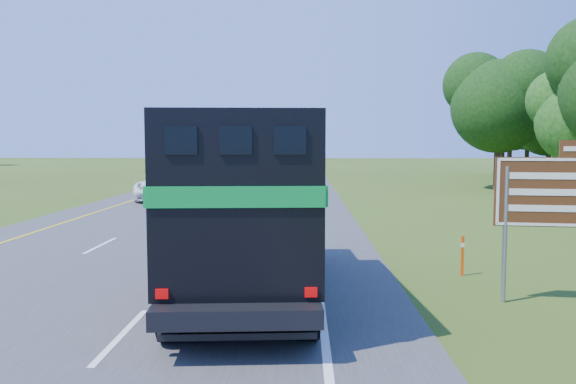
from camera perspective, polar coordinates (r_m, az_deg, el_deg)
name	(u,v)px	position (r m, az deg, el deg)	size (l,w,h in m)	color
road	(245,184)	(49.19, -4.37, 0.77)	(15.00, 260.00, 0.04)	#38383A
lane_markings	(245,184)	(49.19, -4.37, 0.80)	(11.15, 260.00, 0.01)	yellow
horse_truck	(245,201)	(12.88, -4.39, -0.95)	(3.43, 9.24, 4.01)	black
white_suv	(166,185)	(36.08, -12.31, 0.68)	(3.01, 6.53, 1.82)	white
far_car	(262,158)	(116.27, -2.69, 3.48)	(1.75, 4.35, 1.48)	#B2B1B9
exit_sign	(547,199)	(13.32, 24.82, -0.61)	(2.10, 0.33, 3.58)	gray
delineator	(462,254)	(15.68, 17.30, -6.07)	(0.09, 0.05, 1.07)	#EE4A0C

